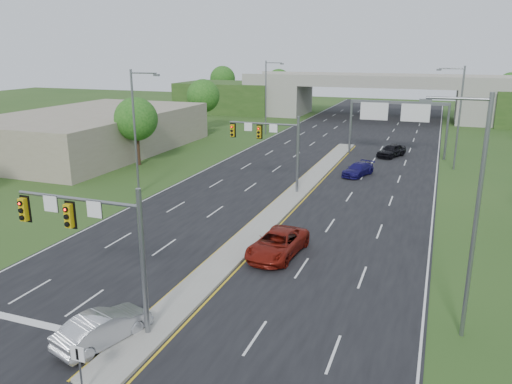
{
  "coord_description": "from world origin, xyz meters",
  "views": [
    {
      "loc": [
        11.66,
        -17.19,
        12.64
      ],
      "look_at": [
        -0.0,
        14.3,
        3.0
      ],
      "focal_mm": 35.0,
      "sensor_mm": 36.0,
      "label": 1
    }
  ],
  "objects": [
    {
      "name": "car_far_a",
      "position": [
        2.74,
        10.83,
        0.8
      ],
      "size": [
        3.07,
        5.83,
        1.56
      ],
      "primitive_type": "imported",
      "rotation": [
        0.0,
        0.0,
        -0.09
      ],
      "color": "maroon",
      "rests_on": "road"
    },
    {
      "name": "tree_back_a",
      "position": [
        -38.0,
        94.0,
        5.84
      ],
      "size": [
        6.0,
        6.0,
        8.85
      ],
      "color": "#382316",
      "rests_on": "ground"
    },
    {
      "name": "lane_markings",
      "position": [
        -0.6,
        28.91,
        0.02
      ],
      "size": [
        23.72,
        160.0,
        0.01
      ],
      "color": "gold",
      "rests_on": "road"
    },
    {
      "name": "car_far_c",
      "position": [
        6.42,
        44.35,
        0.8
      ],
      "size": [
        3.55,
        4.96,
        1.57
      ],
      "primitive_type": "imported",
      "rotation": [
        0.0,
        0.0,
        -0.41
      ],
      "color": "black",
      "rests_on": "road"
    },
    {
      "name": "tree_l_mid",
      "position": [
        -24.0,
        55.0,
        5.51
      ],
      "size": [
        5.2,
        5.2,
        8.12
      ],
      "color": "#382316",
      "rests_on": "ground"
    },
    {
      "name": "overpass",
      "position": [
        0.0,
        80.0,
        3.55
      ],
      "size": [
        80.0,
        14.0,
        8.1
      ],
      "color": "gray",
      "rests_on": "ground"
    },
    {
      "name": "ground",
      "position": [
        0.0,
        0.0,
        0.0
      ],
      "size": [
        240.0,
        240.0,
        0.0
      ],
      "primitive_type": "plane",
      "color": "#28491A",
      "rests_on": "ground"
    },
    {
      "name": "signal_mast_near",
      "position": [
        -2.26,
        -0.07,
        4.73
      ],
      "size": [
        6.62,
        0.6,
        7.0
      ],
      "color": "slate",
      "rests_on": "ground"
    },
    {
      "name": "tree_l_near",
      "position": [
        -20.0,
        30.0,
        5.18
      ],
      "size": [
        4.8,
        4.8,
        7.6
      ],
      "color": "#382316",
      "rests_on": "ground"
    },
    {
      "name": "road",
      "position": [
        0.0,
        35.0,
        0.01
      ],
      "size": [
        24.0,
        160.0,
        0.02
      ],
      "primitive_type": "cube",
      "color": "black",
      "rests_on": "ground"
    },
    {
      "name": "lightpole_l_mid",
      "position": [
        -13.3,
        20.0,
        6.1
      ],
      "size": [
        2.85,
        0.25,
        11.0
      ],
      "color": "slate",
      "rests_on": "ground"
    },
    {
      "name": "lightpole_l_far",
      "position": [
        -13.3,
        55.0,
        6.1
      ],
      "size": [
        2.85,
        0.25,
        11.0
      ],
      "color": "slate",
      "rests_on": "ground"
    },
    {
      "name": "lightpole_r_far",
      "position": [
        13.3,
        40.0,
        6.1
      ],
      "size": [
        2.85,
        0.25,
        11.0
      ],
      "color": "slate",
      "rests_on": "ground"
    },
    {
      "name": "lightpole_r_near",
      "position": [
        13.3,
        5.0,
        6.1
      ],
      "size": [
        2.85,
        0.25,
        11.0
      ],
      "color": "slate",
      "rests_on": "ground"
    },
    {
      "name": "sign_gantry",
      "position": [
        6.68,
        44.92,
        5.24
      ],
      "size": [
        11.58,
        0.44,
        6.67
      ],
      "color": "slate",
      "rests_on": "ground"
    },
    {
      "name": "commercial_building",
      "position": [
        -30.0,
        35.0,
        2.5
      ],
      "size": [
        18.0,
        30.0,
        5.0
      ],
      "primitive_type": "cube",
      "color": "gray",
      "rests_on": "ground"
    },
    {
      "name": "car_silver",
      "position": [
        -1.5,
        -1.18,
        0.76
      ],
      "size": [
        2.78,
        4.74,
        1.48
      ],
      "primitive_type": "imported",
      "rotation": [
        0.0,
        0.0,
        2.85
      ],
      "color": "#A6A7AD",
      "rests_on": "road"
    },
    {
      "name": "median",
      "position": [
        0.0,
        23.0,
        0.1
      ],
      "size": [
        2.0,
        54.0,
        0.16
      ],
      "primitive_type": "cube",
      "color": "gray",
      "rests_on": "road"
    },
    {
      "name": "tree_back_c",
      "position": [
        24.0,
        94.0,
        5.51
      ],
      "size": [
        5.6,
        5.6,
        8.32
      ],
      "color": "#382316",
      "rests_on": "ground"
    },
    {
      "name": "tree_back_b",
      "position": [
        -24.0,
        94.0,
        5.51
      ],
      "size": [
        5.6,
        5.6,
        8.32
      ],
      "color": "#382316",
      "rests_on": "ground"
    },
    {
      "name": "car_far_b",
      "position": [
        4.14,
        33.49,
        0.67
      ],
      "size": [
        3.19,
        4.86,
        1.31
      ],
      "primitive_type": "imported",
      "rotation": [
        0.0,
        0.0,
        -0.33
      ],
      "color": "#120D4F",
      "rests_on": "road"
    },
    {
      "name": "signal_mast_far",
      "position": [
        -2.26,
        24.93,
        4.73
      ],
      "size": [
        6.62,
        0.6,
        7.0
      ],
      "color": "slate",
      "rests_on": "ground"
    },
    {
      "name": "keep_right_sign",
      "position": [
        0.0,
        -4.53,
        1.52
      ],
      "size": [
        0.6,
        0.13,
        2.2
      ],
      "color": "slate",
      "rests_on": "ground"
    }
  ]
}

